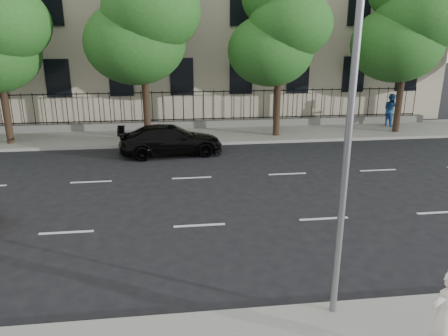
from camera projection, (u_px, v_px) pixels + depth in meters
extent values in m
plane|color=black|center=(206.00, 267.00, 11.19)|extent=(120.00, 120.00, 0.00)
cube|color=gray|center=(185.00, 136.00, 24.37)|extent=(60.00, 4.00, 0.15)
cube|color=slate|center=(184.00, 124.00, 25.89)|extent=(30.00, 0.50, 0.40)
cube|color=black|center=(184.00, 119.00, 25.80)|extent=(28.80, 0.05, 0.05)
cube|color=black|center=(183.00, 92.00, 25.30)|extent=(28.80, 0.05, 0.05)
cylinder|color=slate|center=(349.00, 126.00, 8.02)|extent=(0.14, 0.14, 8.00)
cylinder|color=#382619|center=(7.00, 114.00, 22.08)|extent=(0.36, 0.36, 2.97)
ellipsoid|color=#23571D|center=(2.00, 24.00, 20.60)|extent=(4.50, 4.50, 3.70)
cylinder|color=#382619|center=(146.00, 108.00, 22.85)|extent=(0.36, 0.36, 3.32)
ellipsoid|color=#23571D|center=(135.00, 43.00, 22.07)|extent=(5.13, 5.13, 4.21)
ellipsoid|color=#23571D|center=(151.00, 11.00, 21.24)|extent=(4.86, 4.86, 4.00)
cylinder|color=#382619|center=(277.00, 107.00, 23.70)|extent=(0.36, 0.36, 3.08)
ellipsoid|color=#23571D|center=(270.00, 50.00, 23.02)|extent=(4.56, 4.56, 3.74)
ellipsoid|color=#23571D|center=(291.00, 24.00, 22.24)|extent=(4.32, 4.32, 3.55)
cylinder|color=#382619|center=(399.00, 103.00, 24.50)|extent=(0.36, 0.36, 3.22)
ellipsoid|color=#23571D|center=(396.00, 45.00, 23.76)|extent=(4.94, 4.94, 4.06)
ellipsoid|color=#23571D|center=(420.00, 17.00, 22.95)|extent=(4.68, 4.68, 3.85)
imported|color=black|center=(171.00, 140.00, 20.84)|extent=(5.07, 2.43, 1.42)
imported|color=silver|center=(445.00, 317.00, 7.56)|extent=(0.74, 0.54, 1.86)
imported|color=#214E91|center=(391.00, 110.00, 26.15)|extent=(0.94, 1.09, 1.94)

